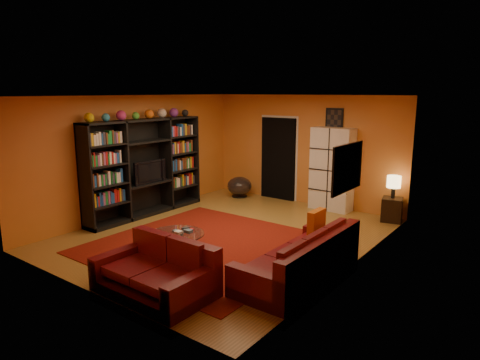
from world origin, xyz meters
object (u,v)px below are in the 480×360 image
Objects in this scene: bowl_chair at (239,186)px; entertainment_unit at (145,168)px; side_table at (392,210)px; tv at (147,171)px; loveseat at (159,272)px; coffee_table at (177,236)px; storage_cabinet at (332,169)px; sofa at (304,261)px; table_lamp at (394,182)px.

entertainment_unit is at bearing -105.60° from bowl_chair.
entertainment_unit is 6.00× the size of side_table.
entertainment_unit is 3.48× the size of tv.
entertainment_unit is 1.86× the size of loveseat.
coffee_table is 4.37m from storage_cabinet.
sofa is at bearing -42.28° from loveseat.
table_lamp is (3.83, 0.23, 0.55)m from bowl_chair.
bowl_chair is at bearing 25.74° from loveseat.
tv is 0.46× the size of storage_cabinet.
loveseat is 1.81× the size of coffee_table.
storage_cabinet is (3.10, 2.80, -0.11)m from entertainment_unit.
sofa is at bearing -91.75° from side_table.
side_table is (4.47, 2.71, -0.72)m from tv.
table_lamp is at bearing -58.82° from tv.
sofa is 1.40× the size of loveseat.
tv is at bearing 147.70° from coffee_table.
sofa is at bearing -42.51° from bowl_chair.
table_lamp is at bearing -15.87° from loveseat.
tv is at bearing -135.44° from storage_cabinet.
tv reaches higher than loveseat.
table_lamp is at bearing 3.37° from bowl_chair.
bowl_chair is (-2.40, -0.30, -0.67)m from storage_cabinet.
table_lamp reaches higher than side_table.
table_lamp is at bearing 88.76° from sofa.
bowl_chair is at bearing -176.63° from table_lamp.
bowl_chair is (-3.72, 3.41, -0.01)m from sofa.
coffee_table is 4.35m from bowl_chair.
storage_cabinet reaches higher than side_table.
side_table is at bearing -0.79° from storage_cabinet.
side_table is (3.83, 0.23, -0.03)m from bowl_chair.
bowl_chair is 3.87m from table_lamp.
sofa is (4.36, -0.92, -0.68)m from tv.
tv is 4.51m from sofa.
storage_cabinet is 1.58m from side_table.
sofa is 1.20× the size of storage_cabinet.
tv is 4.13m from storage_cabinet.
bowl_chair is (-2.32, 4.91, -0.01)m from loveseat.
side_table is at bearing 88.76° from sofa.
sofa reaches higher than bowl_chair.
coffee_table is 0.47× the size of storage_cabinet.
storage_cabinet is at bearing 177.01° from side_table.
tv is at bearing 51.15° from loveseat.
storage_cabinet is at bearing 7.11° from bowl_chair.
coffee_table is 1.89× the size of table_lamp.
storage_cabinet reaches higher than coffee_table.
entertainment_unit is 3.37× the size of coffee_table.
side_table reaches higher than coffee_table.
bowl_chair is (0.65, 2.48, -0.69)m from tv.
side_table is (1.42, -0.07, -0.69)m from storage_cabinet.
coffee_table is at bearing -163.13° from sofa.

